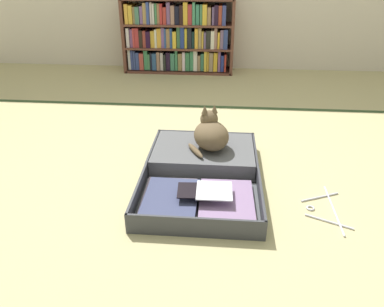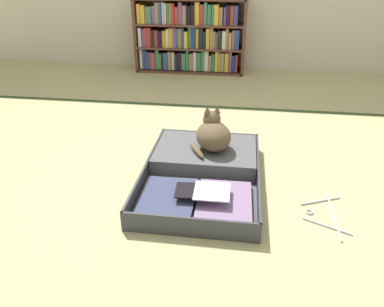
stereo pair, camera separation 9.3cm
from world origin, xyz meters
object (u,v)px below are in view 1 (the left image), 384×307
Objects in this scene: black_cat at (210,134)px; clothes_hanger at (326,209)px; bookshelf at (178,37)px; open_suitcase at (202,168)px.

black_cat is 0.77× the size of clothes_hanger.
bookshelf reaches higher than black_cat.
bookshelf is at bearing 102.02° from black_cat.
bookshelf is at bearing 112.55° from clothes_hanger.
clothes_hanger is (1.02, -2.46, -0.36)m from bookshelf.
open_suitcase is 2.95× the size of black_cat.
open_suitcase is at bearing -104.61° from black_cat.
clothes_hanger is (0.63, -0.28, -0.04)m from open_suitcase.
open_suitcase is 2.27× the size of clothes_hanger.
black_cat is at bearing -77.98° from bookshelf.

